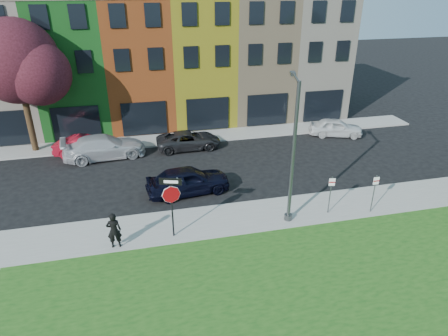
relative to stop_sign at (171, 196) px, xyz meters
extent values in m
plane|color=black|center=(4.42, -2.15, -2.36)|extent=(120.00, 120.00, 0.00)
cube|color=gray|center=(6.42, 0.85, -2.30)|extent=(40.00, 3.00, 0.12)
cube|color=gray|center=(1.42, 12.85, -2.30)|extent=(40.00, 2.40, 0.12)
cube|color=beige|center=(-10.58, 19.05, 2.64)|extent=(5.00, 10.00, 10.00)
cube|color=#217C26|center=(-5.58, 19.05, 2.64)|extent=(5.00, 10.00, 10.00)
cube|color=#C45420|center=(-0.58, 19.05, 2.64)|extent=(5.00, 10.00, 10.00)
cube|color=gold|center=(4.42, 19.05, 2.64)|extent=(5.00, 10.00, 10.00)
cube|color=tan|center=(9.42, 19.05, 2.64)|extent=(5.00, 10.00, 10.00)
cube|color=beige|center=(14.42, 19.05, 2.64)|extent=(5.00, 10.00, 10.00)
cube|color=black|center=(1.92, 13.99, -0.86)|extent=(30.00, 0.12, 2.60)
cylinder|color=black|center=(0.00, 0.02, -0.71)|extent=(0.08, 0.08, 3.06)
cylinder|color=white|center=(0.00, 0.00, 0.06)|extent=(0.85, 0.30, 0.88)
cylinder|color=maroon|center=(0.00, -0.02, 0.06)|extent=(0.81, 0.28, 0.84)
cube|color=black|center=(0.00, 0.00, 0.73)|extent=(1.01, 0.36, 0.34)
cube|color=white|center=(0.00, -0.03, 0.73)|extent=(0.63, 0.22, 0.14)
imported|color=black|center=(-2.71, -0.25, -1.34)|extent=(0.67, 0.45, 1.80)
imported|color=black|center=(1.36, 4.26, -1.54)|extent=(3.05, 5.24, 1.63)
imported|color=maroon|center=(-4.79, 11.02, -1.64)|extent=(4.14, 5.26, 1.43)
imported|color=#B6B6BB|center=(-3.55, 10.56, -1.55)|extent=(3.66, 6.13, 1.61)
imported|color=black|center=(2.38, 10.88, -1.71)|extent=(2.33, 4.74, 1.29)
imported|color=silver|center=(14.08, 10.80, -1.66)|extent=(4.04, 5.05, 1.39)
cylinder|color=#4A4D4F|center=(5.91, 0.08, 1.37)|extent=(0.18, 0.18, 7.21)
cylinder|color=#4A4D4F|center=(5.91, 0.08, -2.09)|extent=(0.40, 0.40, 0.30)
cylinder|color=#4A4D4F|center=(6.16, 1.05, 4.87)|extent=(0.62, 1.97, 0.12)
cube|color=#4A4D4F|center=(6.44, 2.11, 4.82)|extent=(0.38, 0.60, 0.16)
cylinder|color=#4A4D4F|center=(8.23, 0.25, -1.17)|extent=(0.05, 0.05, 2.14)
cube|color=white|center=(8.23, 0.22, -0.40)|extent=(0.32, 0.09, 0.42)
cube|color=maroon|center=(8.23, 0.20, -0.40)|extent=(0.32, 0.08, 0.06)
cylinder|color=#4A4D4F|center=(10.50, -0.17, -1.16)|extent=(0.05, 0.05, 2.16)
cube|color=white|center=(10.50, -0.20, -0.38)|extent=(0.32, 0.03, 0.42)
cube|color=maroon|center=(10.50, -0.22, -0.38)|extent=(0.32, 0.02, 0.06)
cylinder|color=black|center=(-8.51, 12.87, -0.06)|extent=(0.44, 0.44, 4.36)
sphere|color=black|center=(-8.51, 12.87, 4.06)|extent=(5.55, 5.55, 5.55)
sphere|color=black|center=(-7.12, 12.04, 3.37)|extent=(4.16, 4.16, 4.16)
sphere|color=black|center=(-9.76, 13.84, 3.51)|extent=(3.88, 3.88, 3.88)
sphere|color=black|center=(-8.23, 13.43, 5.03)|extent=(3.33, 3.33, 3.33)
camera|label=1|loc=(-1.26, -16.11, 9.14)|focal=32.00mm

